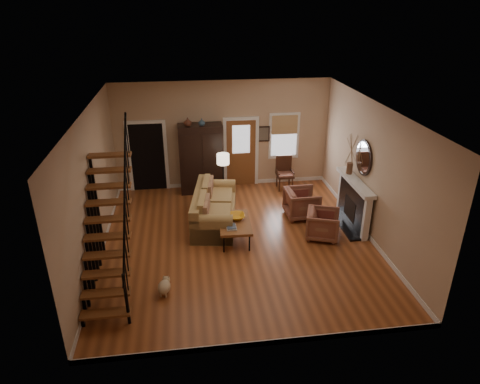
{
  "coord_description": "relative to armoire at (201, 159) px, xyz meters",
  "views": [
    {
      "loc": [
        -1.18,
        -8.98,
        5.5
      ],
      "look_at": [
        0.1,
        0.4,
        1.15
      ],
      "focal_mm": 32.0,
      "sensor_mm": 36.0,
      "label": 1
    }
  ],
  "objects": [
    {
      "name": "vase_b",
      "position": [
        0.05,
        -0.1,
        1.16
      ],
      "size": [
        0.2,
        0.2,
        0.21
      ],
      "primitive_type": "imported",
      "color": "#334C60",
      "rests_on": "armoire"
    },
    {
      "name": "room",
      "position": [
        0.29,
        -1.39,
        0.46
      ],
      "size": [
        7.0,
        7.33,
        3.3
      ],
      "color": "#9C5127",
      "rests_on": "ground"
    },
    {
      "name": "armchair_left",
      "position": [
        2.81,
        -3.23,
        -0.69
      ],
      "size": [
        1.01,
        0.99,
        0.72
      ],
      "primitive_type": "imported",
      "rotation": [
        0.0,
        0.0,
        1.23
      ],
      "color": "maroon",
      "rests_on": "ground"
    },
    {
      "name": "books",
      "position": [
        0.51,
        -3.33,
        -0.52
      ],
      "size": [
        0.24,
        0.32,
        0.06
      ],
      "primitive_type": null,
      "color": "beige",
      "rests_on": "coffee_table"
    },
    {
      "name": "armchair_right",
      "position": [
        2.58,
        -2.08,
        -0.66
      ],
      "size": [
        0.88,
        0.86,
        0.79
      ],
      "primitive_type": "imported",
      "rotation": [
        0.0,
        0.0,
        1.59
      ],
      "color": "maroon",
      "rests_on": "ground"
    },
    {
      "name": "staircase",
      "position": [
        -2.08,
        -4.45,
        0.55
      ],
      "size": [
        0.94,
        2.8,
        3.2
      ],
      "primitive_type": null,
      "color": "brown",
      "rests_on": "ground"
    },
    {
      "name": "armoire",
      "position": [
        0.0,
        0.0,
        0.0
      ],
      "size": [
        1.3,
        0.6,
        2.1
      ],
      "primitive_type": null,
      "color": "black",
      "rests_on": "ground"
    },
    {
      "name": "sofa",
      "position": [
        0.21,
        -2.11,
        -0.6
      ],
      "size": [
        1.39,
        2.53,
        0.89
      ],
      "primitive_type": null,
      "rotation": [
        0.0,
        0.0,
        -0.15
      ],
      "color": "#A7844C",
      "rests_on": "ground"
    },
    {
      "name": "floor_lamp",
      "position": [
        0.56,
        -1.0,
        -0.29
      ],
      "size": [
        0.37,
        0.37,
        1.52
      ],
      "primitive_type": null,
      "rotation": [
        0.0,
        0.0,
        -0.06
      ],
      "color": "black",
      "rests_on": "ground"
    },
    {
      "name": "side_chair",
      "position": [
        2.55,
        -0.2,
        -0.54
      ],
      "size": [
        0.54,
        0.54,
        1.02
      ],
      "primitive_type": null,
      "color": "#3E2013",
      "rests_on": "ground"
    },
    {
      "name": "coffee_table",
      "position": [
        0.63,
        -3.03,
        -0.8
      ],
      "size": [
        0.81,
        1.33,
        0.5
      ],
      "primitive_type": null,
      "rotation": [
        0.0,
        0.0,
        -0.05
      ],
      "color": "brown",
      "rests_on": "ground"
    },
    {
      "name": "bowl",
      "position": [
        0.68,
        -2.88,
        -0.5
      ],
      "size": [
        0.44,
        0.44,
        0.11
      ],
      "primitive_type": "imported",
      "color": "orange",
      "rests_on": "coffee_table"
    },
    {
      "name": "dog",
      "position": [
        -1.05,
        -4.98,
        -0.9
      ],
      "size": [
        0.33,
        0.46,
        0.31
      ],
      "primitive_type": null,
      "rotation": [
        0.0,
        0.0,
        -0.2
      ],
      "color": "beige",
      "rests_on": "ground"
    },
    {
      "name": "fireplace",
      "position": [
        3.83,
        -2.65,
        -0.31
      ],
      "size": [
        0.33,
        1.95,
        2.3
      ],
      "color": "black",
      "rests_on": "ground"
    },
    {
      "name": "vase_a",
      "position": [
        -0.35,
        -0.1,
        1.17
      ],
      "size": [
        0.24,
        0.24,
        0.25
      ],
      "primitive_type": "imported",
      "color": "#4C2619",
      "rests_on": "armoire"
    }
  ]
}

